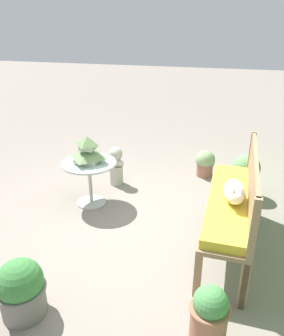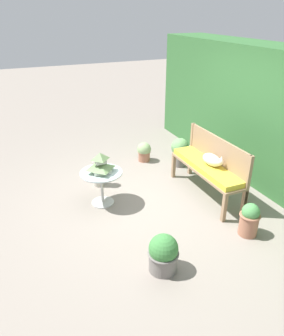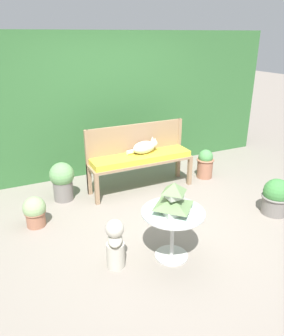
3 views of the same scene
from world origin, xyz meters
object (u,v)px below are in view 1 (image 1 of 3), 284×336
Objects in this scene: garden_bench at (228,204)px; potted_plant_bench_right at (21,289)px; patio_table at (89,171)px; garden_bust at (116,166)px; pagoda_birdhouse at (88,151)px; potted_plant_path_edge at (245,174)px; potted_plant_bench_left at (205,163)px; cat at (235,192)px; potted_plant_hedge_corner at (209,316)px.

potted_plant_bench_right is (1.35, -1.48, -0.25)m from garden_bench.
garden_bust is (-0.62, 0.12, -0.17)m from patio_table.
pagoda_birdhouse is 2.08m from potted_plant_path_edge.
pagoda_birdhouse is 1.89m from potted_plant_bench_left.
cat is 1.34m from potted_plant_path_edge.
potted_plant_bench_left is at bearing 133.96° from patio_table.
garden_bench reaches higher than potted_plant_bench_right.
pagoda_birdhouse reaches higher than garden_bench.
potted_plant_path_edge is at bearing 146.86° from potted_plant_bench_right.
patio_table reaches higher than garden_bust.
potted_plant_path_edge is at bearing 49.37° from potted_plant_bench_left.
garden_bench is 3.30× the size of potted_plant_hedge_corner.
garden_bust is at bearing -61.69° from potted_plant_bench_left.
potted_plant_hedge_corner is 1.44m from potted_plant_bench_right.
garden_bust is (-1.05, -1.59, -0.21)m from garden_bench.
patio_table is at bearing -78.67° from garden_bust.
garden_bust is (-0.62, 0.12, -0.43)m from pagoda_birdhouse.
cat is 2.03m from garden_bust.
cat is at bearing -6.06° from potted_plant_path_edge.
garden_bust is at bearing -85.17° from potted_plant_path_edge.
cat is (0.08, 0.04, 0.19)m from garden_bench.
cat reaches higher than potted_plant_bench_right.
pagoda_birdhouse reaches higher than patio_table.
garden_bench is 2.42× the size of patio_table.
garden_bench reaches higher than patio_table.
garden_bench is at bearing 132.20° from potted_plant_bench_right.
potted_plant_path_edge is (-0.77, 1.89, -0.14)m from patio_table.
potted_plant_bench_left is at bearing 50.23° from garden_bust.
garden_bench is 1.23m from potted_plant_path_edge.
garden_bench and potted_plant_path_edge have the same top height.
cat is 1.84m from patio_table.
potted_plant_bench_right is at bearing 7.17° from pagoda_birdhouse.
pagoda_birdhouse is at bearing -114.02° from cat.
pagoda_birdhouse is 0.65× the size of garden_bust.
garden_bust is 1.39× the size of potted_plant_bench_left.
patio_table is at bearing -67.79° from potted_plant_path_edge.
garden_bench is 3.26× the size of potted_plant_bench_right.
patio_table is 1.35× the size of potted_plant_bench_right.
potted_plant_hedge_corner is at bearing 95.94° from potted_plant_bench_right.
cat is 1.26× the size of potted_plant_bench_left.
cat is at bearing 129.63° from potted_plant_bench_right.
garden_bench is 3.21× the size of cat.
pagoda_birdhouse is 0.73× the size of potted_plant_hedge_corner.
potted_plant_bench_right reaches higher than potted_plant_bench_left.
cat is 1.20m from potted_plant_hedge_corner.
garden_bust is 1.13× the size of potted_plant_hedge_corner.
pagoda_birdhouse is 0.77m from garden_bust.
potted_plant_bench_left is 0.80× the size of potted_plant_bench_right.
patio_table is 1.84m from potted_plant_bench_left.
pagoda_birdhouse reaches higher than potted_plant_hedge_corner.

